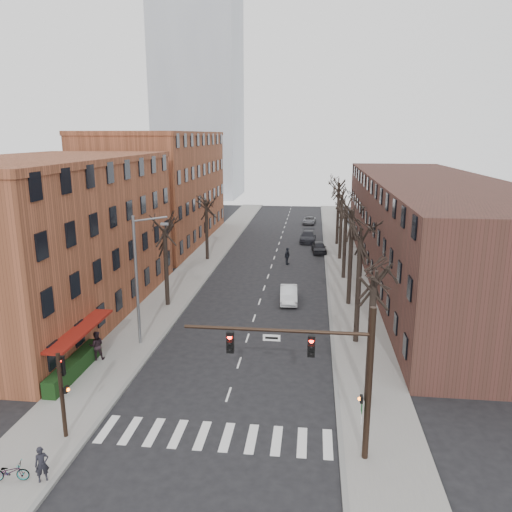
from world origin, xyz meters
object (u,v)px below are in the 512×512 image
(parked_car_near, at_px, (319,247))
(parked_car_mid, at_px, (308,237))
(silver_sedan, at_px, (289,294))
(pedestrian_a, at_px, (42,464))
(bicycle, at_px, (10,472))

(parked_car_near, bearing_deg, parked_car_mid, 97.85)
(silver_sedan, height_order, pedestrian_a, pedestrian_a)
(bicycle, bearing_deg, parked_car_mid, -22.94)
(bicycle, bearing_deg, parked_car_near, -26.54)
(bicycle, bearing_deg, silver_sedan, -32.57)
(parked_car_mid, relative_size, bicycle, 3.18)
(pedestrian_a, bearing_deg, silver_sedan, 32.83)
(silver_sedan, distance_m, bicycle, 26.57)
(silver_sedan, relative_size, parked_car_near, 1.02)
(parked_car_mid, xyz_separation_m, bicycle, (-11.55, -49.73, -0.16))
(parked_car_near, relative_size, pedestrian_a, 2.65)
(parked_car_near, height_order, parked_car_mid, parked_car_mid)
(parked_car_mid, relative_size, pedestrian_a, 3.25)
(parked_car_mid, distance_m, pedestrian_a, 50.62)
(parked_car_near, distance_m, parked_car_mid, 6.53)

